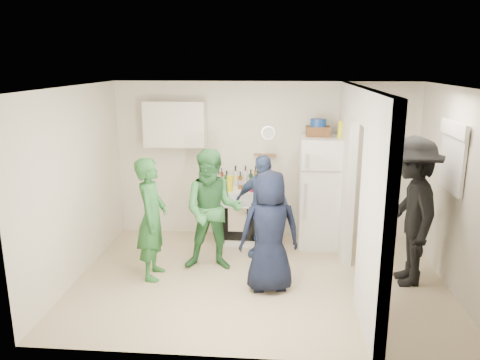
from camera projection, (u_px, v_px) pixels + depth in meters
name	position (u px, v px, depth m)	size (l,w,h in m)	color
floor	(260.00, 279.00, 6.18)	(4.80, 4.80, 0.00)	#C3B28A
wall_back	(265.00, 160.00, 7.51)	(4.80, 4.80, 0.00)	silver
wall_front	(253.00, 238.00, 4.23)	(4.80, 4.80, 0.00)	silver
wall_left	(76.00, 184.00, 6.06)	(3.40, 3.40, 0.00)	silver
wall_right	(458.00, 193.00, 5.68)	(3.40, 3.40, 0.00)	silver
ceiling	(262.00, 87.00, 5.56)	(4.80, 4.80, 0.00)	white
partition_pier_back	(346.00, 170.00, 6.83)	(0.12, 1.20, 2.50)	silver
partition_pier_front	(375.00, 220.00, 4.71)	(0.12, 1.20, 2.50)	silver
partition_header	(363.00, 105.00, 5.51)	(0.12, 1.00, 0.40)	silver
stove	(239.00, 214.00, 7.42)	(0.73, 0.61, 0.87)	white
upper_cabinet	(175.00, 124.00, 7.30)	(0.95, 0.34, 0.70)	silver
fridge	(322.00, 192.00, 7.19)	(0.70, 0.68, 1.70)	white
wicker_basket	(318.00, 131.00, 7.02)	(0.35, 0.25, 0.15)	brown
blue_bowl	(318.00, 123.00, 6.98)	(0.24, 0.24, 0.11)	navy
yellow_cup_stack_top	(341.00, 130.00, 6.83)	(0.09, 0.09, 0.25)	yellow
wall_clock	(268.00, 133.00, 7.38)	(0.22, 0.22, 0.03)	white
spice_shelf	(265.00, 155.00, 7.44)	(0.35, 0.08, 0.03)	olive
nook_window	(454.00, 157.00, 5.77)	(0.03, 0.70, 0.80)	black
nook_window_frame	(453.00, 157.00, 5.77)	(0.04, 0.76, 0.86)	white
nook_valance	(454.00, 129.00, 5.69)	(0.04, 0.82, 0.18)	white
yellow_cup_stack_stove	(230.00, 184.00, 7.08)	(0.09, 0.09, 0.25)	yellow
red_cup	(252.00, 188.00, 7.09)	(0.09, 0.09, 0.12)	#B10B2F
person_green_left	(152.00, 219.00, 6.08)	(0.59, 0.39, 1.62)	#2A6B2C
person_green_center	(213.00, 210.00, 6.32)	(0.82, 0.64, 1.68)	#3A8441
person_denim	(262.00, 206.00, 6.76)	(0.89, 0.37, 1.52)	#3A4B7F
person_navy	(270.00, 232.00, 5.74)	(0.75, 0.49, 1.54)	black
person_nook	(410.00, 212.00, 5.89)	(1.24, 0.71, 1.92)	black
bottle_a	(222.00, 177.00, 7.40)	(0.06, 0.06, 0.29)	maroon
bottle_b	(227.00, 180.00, 7.24)	(0.08, 0.08, 0.29)	#1D5723
bottle_c	(236.00, 176.00, 7.41)	(0.08, 0.08, 0.33)	silver
bottle_d	(240.00, 180.00, 7.23)	(0.06, 0.06, 0.27)	#603910
bottle_e	(245.00, 175.00, 7.44)	(0.07, 0.07, 0.32)	silver
bottle_f	(251.00, 179.00, 7.30)	(0.07, 0.07, 0.29)	#14371C
bottle_g	(256.00, 176.00, 7.39)	(0.06, 0.06, 0.32)	olive
bottle_h	(219.00, 180.00, 7.16)	(0.06, 0.06, 0.32)	#ACB1B9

